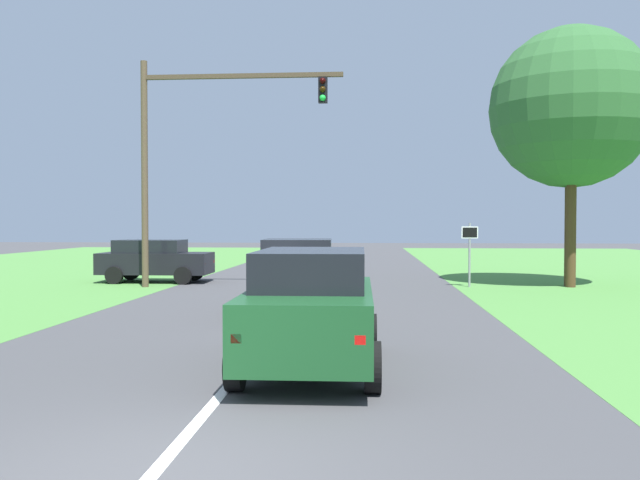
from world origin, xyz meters
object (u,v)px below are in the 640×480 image
at_px(keep_moving_sign, 470,246).
at_px(extra_tree_1, 572,125).
at_px(pickup_truck_lead, 298,275).
at_px(crossing_suv_far, 155,260).
at_px(red_suv_near, 311,307).
at_px(traffic_light, 193,139).
at_px(oak_tree_right, 571,108).

distance_m(keep_moving_sign, extra_tree_1, 5.73).
relative_size(pickup_truck_lead, crossing_suv_far, 1.18).
distance_m(pickup_truck_lead, keep_moving_sign, 9.31).
relative_size(red_suv_near, pickup_truck_lead, 0.88).
xyz_separation_m(pickup_truck_lead, extra_tree_1, (9.20, 7.70, 4.90)).
relative_size(traffic_light, keep_moving_sign, 3.50).
height_order(pickup_truck_lead, keep_moving_sign, keep_moving_sign).
bearing_deg(red_suv_near, keep_moving_sign, 71.69).
bearing_deg(extra_tree_1, crossing_suv_far, 176.80).
height_order(red_suv_near, crossing_suv_far, red_suv_near).
distance_m(oak_tree_right, extra_tree_1, 0.83).
distance_m(red_suv_near, crossing_suv_far, 16.81).
bearing_deg(crossing_suv_far, traffic_light, -43.01).
bearing_deg(traffic_light, pickup_truck_lead, -55.59).
relative_size(keep_moving_sign, extra_tree_1, 0.30).
bearing_deg(red_suv_near, pickup_truck_lead, 98.01).
xyz_separation_m(crossing_suv_far, extra_tree_1, (15.84, -0.89, 5.01)).
xyz_separation_m(traffic_light, extra_tree_1, (13.72, 1.10, 0.50)).
height_order(oak_tree_right, extra_tree_1, oak_tree_right).
relative_size(crossing_suv_far, extra_tree_1, 0.55).
height_order(keep_moving_sign, crossing_suv_far, keep_moving_sign).
xyz_separation_m(pickup_truck_lead, traffic_light, (-4.52, 6.60, 4.40)).
relative_size(traffic_light, oak_tree_right, 0.86).
xyz_separation_m(traffic_light, crossing_suv_far, (-2.13, 1.98, -4.50)).
bearing_deg(pickup_truck_lead, traffic_light, 124.41).
bearing_deg(oak_tree_right, crossing_suv_far, 178.37).
relative_size(keep_moving_sign, oak_tree_right, 0.25).
height_order(red_suv_near, pickup_truck_lead, pickup_truck_lead).
xyz_separation_m(pickup_truck_lead, oak_tree_right, (9.27, 8.13, 5.60)).
distance_m(crossing_suv_far, extra_tree_1, 16.64).
distance_m(red_suv_near, extra_tree_1, 17.10).
distance_m(red_suv_near, traffic_light, 14.79).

